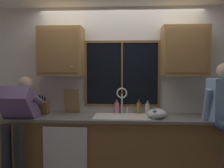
{
  "coord_description": "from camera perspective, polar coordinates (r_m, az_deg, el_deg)",
  "views": [
    {
      "loc": [
        0.09,
        -3.77,
        1.63
      ],
      "look_at": [
        -0.12,
        -0.3,
        1.39
      ],
      "focal_mm": 39.04,
      "sensor_mm": 36.0,
      "label": 1
    }
  ],
  "objects": [
    {
      "name": "window_frame_right",
      "position": [
        3.79,
        10.99,
        2.34
      ],
      "size": [
        0.03,
        0.02,
        0.95
      ],
      "primitive_type": "cube",
      "color": "brown"
    },
    {
      "name": "cutting_board",
      "position": [
        3.82,
        -9.42,
        -4.02
      ],
      "size": [
        0.24,
        0.1,
        0.37
      ],
      "primitive_type": "cube",
      "rotation": [
        0.21,
        0.0,
        0.0
      ],
      "color": "#997047",
      "rests_on": "countertop"
    },
    {
      "name": "mixing_bowl",
      "position": [
        3.46,
        10.37,
        -6.83
      ],
      "size": [
        0.28,
        0.28,
        0.14
      ],
      "primitive_type": "ellipsoid",
      "color": "silver",
      "rests_on": "countertop"
    },
    {
      "name": "sink",
      "position": [
        3.57,
        2.25,
        -9.08
      ],
      "size": [
        0.8,
        0.46,
        0.21
      ],
      "color": "white",
      "rests_on": "lower_cabinet_run"
    },
    {
      "name": "upper_cabinet_right",
      "position": [
        3.71,
        16.62,
        7.4
      ],
      "size": [
        0.66,
        0.36,
        0.72
      ],
      "color": "#9E703D"
    },
    {
      "name": "bottle_amber_small",
      "position": [
        3.76,
        1.11,
        -5.52
      ],
      "size": [
        0.07,
        0.07,
        0.22
      ],
      "color": "pink",
      "rests_on": "countertop"
    },
    {
      "name": "back_wall",
      "position": [
        3.85,
        2.07,
        -1.29
      ],
      "size": [
        5.82,
        0.12,
        2.55
      ],
      "primitive_type": "cube",
      "color": "silver",
      "rests_on": "floor"
    },
    {
      "name": "knife_block",
      "position": [
        3.8,
        -15.66,
        -5.26
      ],
      "size": [
        0.12,
        0.18,
        0.32
      ],
      "color": "brown",
      "rests_on": "countertop"
    },
    {
      "name": "faucet",
      "position": [
        3.68,
        2.44,
        -3.12
      ],
      "size": [
        0.18,
        0.09,
        0.4
      ],
      "color": "silver",
      "rests_on": "countertop"
    },
    {
      "name": "window_frame_bottom",
      "position": [
        3.8,
        2.35,
        -5.04
      ],
      "size": [
        1.17,
        0.02,
        0.04
      ],
      "primitive_type": "cube",
      "color": "brown"
    },
    {
      "name": "window_frame_left",
      "position": [
        3.81,
        -6.2,
        2.4
      ],
      "size": [
        0.03,
        0.02,
        0.95
      ],
      "primitive_type": "cube",
      "color": "brown"
    },
    {
      "name": "window_frame_top",
      "position": [
        3.78,
        2.39,
        9.89
      ],
      "size": [
        1.17,
        0.02,
        0.04
      ],
      "primitive_type": "cube",
      "color": "brown"
    },
    {
      "name": "lower_cabinet_run",
      "position": [
        3.68,
        1.9,
        -14.85
      ],
      "size": [
        3.42,
        0.58,
        0.88
      ],
      "primitive_type": "cube",
      "color": "olive",
      "rests_on": "floor"
    },
    {
      "name": "bottle_tall_clear",
      "position": [
        3.72,
        8.29,
        -5.69
      ],
      "size": [
        0.07,
        0.07,
        0.21
      ],
      "color": "silver",
      "rests_on": "countertop"
    },
    {
      "name": "window_glass",
      "position": [
        3.77,
        2.37,
        2.4
      ],
      "size": [
        1.1,
        0.02,
        0.95
      ],
      "primitive_type": "cube",
      "color": "black"
    },
    {
      "name": "window_mullion_center",
      "position": [
        3.76,
        2.37,
        2.4
      ],
      "size": [
        0.02,
        0.02,
        0.95
      ],
      "primitive_type": "cube",
      "color": "brown"
    },
    {
      "name": "upper_cabinet_left",
      "position": [
        3.74,
        -11.81,
        7.44
      ],
      "size": [
        0.66,
        0.36,
        0.72
      ],
      "color": "#9E703D"
    },
    {
      "name": "dishwasher_front",
      "position": [
        3.47,
        -10.91,
        -15.78
      ],
      "size": [
        0.6,
        0.02,
        0.74
      ],
      "primitive_type": "cube",
      "color": "white"
    },
    {
      "name": "countertop",
      "position": [
        3.54,
        1.91,
        -7.89
      ],
      "size": [
        3.48,
        0.62,
        0.04
      ],
      "primitive_type": "cube",
      "color": "slate",
      "rests_on": "lower_cabinet_run"
    },
    {
      "name": "bottle_green_glass",
      "position": [
        3.76,
        6.27,
        -5.51
      ],
      "size": [
        0.06,
        0.06,
        0.22
      ],
      "color": "olive",
      "rests_on": "countertop"
    },
    {
      "name": "soap_dispenser",
      "position": [
        3.37,
        9.94,
        -7.1
      ],
      "size": [
        0.06,
        0.07,
        0.16
      ],
      "color": "#59A566",
      "rests_on": "countertop"
    },
    {
      "name": "person_standing",
      "position": [
        3.58,
        -21.18,
        -7.41
      ],
      "size": [
        0.53,
        0.72,
        1.49
      ],
      "color": "#262628",
      "rests_on": "floor"
    }
  ]
}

